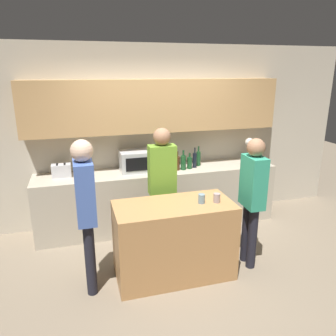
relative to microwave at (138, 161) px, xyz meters
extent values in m
plane|color=#7F705B|center=(0.30, -1.45, -1.04)|extent=(14.00, 14.00, 0.00)
cube|color=beige|center=(0.30, 0.29, 0.31)|extent=(6.40, 0.08, 2.70)
cube|color=tan|center=(0.30, 0.09, 0.78)|extent=(3.74, 0.32, 0.75)
cube|color=#B7AD99|center=(0.30, -0.06, -0.60)|extent=(3.60, 0.62, 0.89)
cube|color=#B27F4C|center=(0.14, -1.37, -0.60)|extent=(1.34, 0.65, 0.89)
cube|color=#B7BABC|center=(0.00, 0.00, 0.00)|extent=(0.52, 0.38, 0.30)
cube|color=black|center=(-0.05, -0.19, 0.00)|extent=(0.31, 0.01, 0.19)
cube|color=silver|center=(-1.08, 0.00, -0.06)|extent=(0.26, 0.16, 0.18)
cube|color=black|center=(-1.13, 0.00, 0.03)|extent=(0.02, 0.11, 0.01)
cube|color=black|center=(-1.03, 0.00, 0.03)|extent=(0.02, 0.11, 0.01)
cylinder|color=#333D4C|center=(1.82, 0.00, -0.10)|extent=(0.14, 0.14, 0.10)
cylinder|color=#38662D|center=(1.82, 0.00, 0.04)|extent=(0.01, 0.01, 0.18)
sphere|color=silver|center=(1.82, 0.00, 0.18)|extent=(0.13, 0.13, 0.13)
cylinder|color=#472814|center=(0.57, -0.14, -0.05)|extent=(0.08, 0.08, 0.20)
cylinder|color=#472814|center=(0.57, -0.14, 0.09)|extent=(0.03, 0.03, 0.08)
cylinder|color=#194723|center=(0.66, -0.14, -0.04)|extent=(0.08, 0.08, 0.22)
cylinder|color=#194723|center=(0.66, -0.14, 0.11)|extent=(0.03, 0.03, 0.08)
cylinder|color=#194723|center=(0.77, -0.11, -0.06)|extent=(0.08, 0.08, 0.17)
cylinder|color=#194723|center=(0.77, -0.11, 0.06)|extent=(0.03, 0.03, 0.07)
cylinder|color=black|center=(0.86, -0.08, -0.04)|extent=(0.06, 0.06, 0.22)
cylinder|color=black|center=(0.86, -0.08, 0.12)|extent=(0.02, 0.02, 0.09)
cylinder|color=#194723|center=(0.95, -0.01, -0.04)|extent=(0.07, 0.07, 0.22)
cylinder|color=#194723|center=(0.95, -0.01, 0.12)|extent=(0.02, 0.02, 0.09)
cylinder|color=#A08E8F|center=(0.62, -1.45, -0.10)|extent=(0.08, 0.08, 0.10)
cylinder|color=gray|center=(0.45, -1.42, -0.10)|extent=(0.08, 0.08, 0.11)
cylinder|color=black|center=(1.09, -1.49, -0.65)|extent=(0.11, 0.11, 0.77)
cylinder|color=black|center=(1.10, -1.33, -0.65)|extent=(0.11, 0.11, 0.77)
cube|color=#309976|center=(1.10, -1.41, 0.04)|extent=(0.20, 0.35, 0.61)
sphere|color=#9E7051|center=(1.10, -1.41, 0.45)|extent=(0.21, 0.21, 0.21)
cylinder|color=black|center=(0.24, -0.79, -0.64)|extent=(0.11, 0.11, 0.80)
cylinder|color=black|center=(0.08, -0.79, -0.64)|extent=(0.11, 0.11, 0.80)
cube|color=#699C2D|center=(0.16, -0.79, 0.08)|extent=(0.35, 0.20, 0.63)
sphere|color=#9E7051|center=(0.16, -0.79, 0.50)|extent=(0.22, 0.22, 0.22)
cylinder|color=black|center=(-0.81, -1.30, -0.63)|extent=(0.11, 0.11, 0.82)
cylinder|color=black|center=(-0.80, -1.46, -0.63)|extent=(0.11, 0.11, 0.82)
cube|color=#4665B5|center=(-0.81, -1.38, 0.10)|extent=(0.19, 0.34, 0.65)
sphere|color=beige|center=(-0.81, -1.38, 0.53)|extent=(0.22, 0.22, 0.22)
camera|label=1|loc=(-0.85, -4.59, 1.29)|focal=35.00mm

